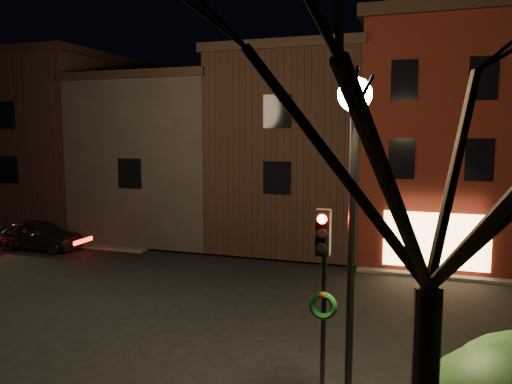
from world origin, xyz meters
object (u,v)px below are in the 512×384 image
Objects in this scene: street_lamp_near at (353,158)px; traffic_signal at (323,277)px; bare_tree_right at (437,90)px; parked_car_a at (39,235)px.

traffic_signal is (-0.60, 0.49, -2.37)m from street_lamp_near.
bare_tree_right reaches higher than parked_car_a.
bare_tree_right is at bearing -62.53° from street_lamp_near.
bare_tree_right is 1.99× the size of parked_car_a.
street_lamp_near reaches higher than parked_car_a.
traffic_signal is at bearing 122.41° from bare_tree_right.
traffic_signal is at bearing 140.63° from street_lamp_near.
parked_car_a is at bearing 148.35° from traffic_signal.
traffic_signal is 0.95× the size of parked_car_a.
bare_tree_right is at bearing -128.52° from parked_car_a.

